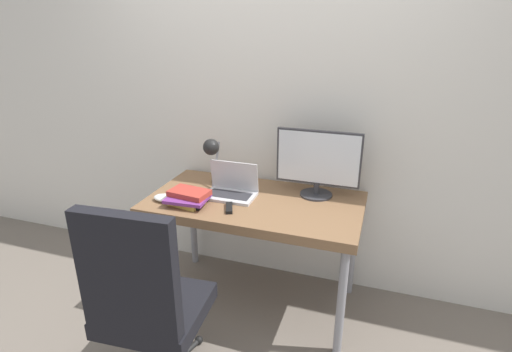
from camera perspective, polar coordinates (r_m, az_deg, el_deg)
The scene contains 11 objects.
ground_plane at distance 2.71m, azimuth -2.87°, elevation -21.71°, with size 12.00×12.00×0.00m, color #70665B.
wall_back at distance 2.80m, azimuth 2.67°, elevation 9.88°, with size 8.00×0.05×2.60m.
desk at distance 2.60m, azimuth -0.20°, elevation -4.85°, with size 1.36×0.73×0.78m.
laptop at distance 2.62m, azimuth -3.57°, elevation -1.86°, with size 0.33×0.21×0.22m.
monitor at distance 2.58m, azimuth 8.86°, elevation 2.04°, with size 0.54×0.21×0.44m.
desk_lamp at distance 2.69m, azimuth -6.18°, elevation 3.23°, with size 0.12×0.25×0.35m.
office_chair at distance 2.07m, azimuth -15.59°, elevation -16.56°, with size 0.61×0.62×1.11m.
book_stack at distance 2.53m, azimuth -9.68°, elevation -3.02°, with size 0.26×0.22×0.09m.
tv_remote at distance 2.44m, azimuth -3.86°, elevation -4.56°, with size 0.09×0.14×0.02m.
media_remote at distance 2.50m, azimuth -8.16°, elevation -4.06°, with size 0.06×0.14×0.02m.
game_controller at distance 2.61m, azimuth -12.90°, elevation -3.06°, with size 0.15×0.10×0.04m.
Camera 1 is at (0.76, -1.84, 1.84)m, focal length 28.00 mm.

